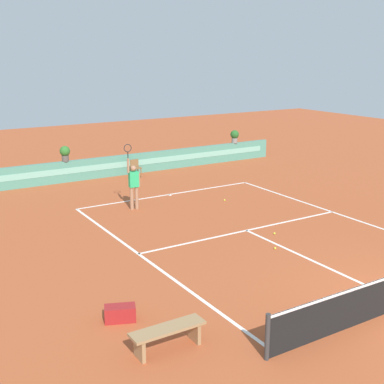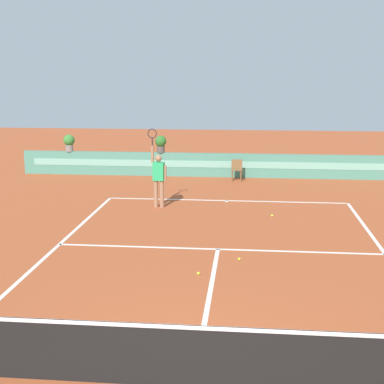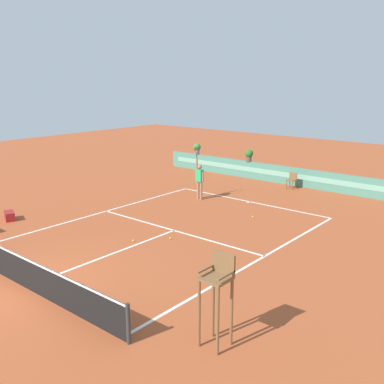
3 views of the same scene
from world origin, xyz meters
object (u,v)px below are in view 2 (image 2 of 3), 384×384
object	(u,v)px
ball_kid_chair	(237,169)
tennis_ball_by_sideline	(272,216)
tennis_player	(159,176)
potted_plant_far_left	(69,142)
tennis_ball_mid_court	(198,273)
potted_plant_left	(161,143)
tennis_ball_near_baseline	(239,259)

from	to	relation	value
ball_kid_chair	tennis_ball_by_sideline	bearing A→B (deg)	-78.11
tennis_player	potted_plant_far_left	world-z (taller)	tennis_player
tennis_ball_by_sideline	ball_kid_chair	bearing A→B (deg)	101.89
tennis_player	tennis_ball_mid_court	world-z (taller)	tennis_player
tennis_ball_by_sideline	potted_plant_left	xyz separation A→B (m)	(-4.47, 6.57, 1.38)
ball_kid_chair	tennis_ball_near_baseline	xyz separation A→B (m)	(0.30, -10.07, -0.44)
tennis_ball_mid_court	potted_plant_far_left	size ratio (longest dim) A/B	0.09
tennis_player	tennis_ball_near_baseline	xyz separation A→B (m)	(2.74, -5.12, -1.02)
tennis_player	potted_plant_left	xyz separation A→B (m)	(-0.81, 5.68, 0.36)
tennis_player	tennis_ball_by_sideline	bearing A→B (deg)	-13.61
tennis_ball_by_sideline	tennis_player	bearing A→B (deg)	166.39
tennis_player	potted_plant_far_left	size ratio (longest dim) A/B	3.57
tennis_ball_near_baseline	potted_plant_left	distance (m)	11.45
tennis_ball_near_baseline	potted_plant_far_left	bearing A→B (deg)	124.91
ball_kid_chair	potted_plant_left	world-z (taller)	potted_plant_left
ball_kid_chair	tennis_ball_near_baseline	world-z (taller)	ball_kid_chair
tennis_ball_mid_court	potted_plant_left	xyz separation A→B (m)	(-2.67, 11.86, 1.38)
tennis_ball_mid_court	tennis_ball_by_sideline	bearing A→B (deg)	71.15
potted_plant_left	tennis_ball_near_baseline	bearing A→B (deg)	-71.83
potted_plant_left	potted_plant_far_left	world-z (taller)	same
ball_kid_chair	tennis_ball_mid_court	size ratio (longest dim) A/B	12.50
potted_plant_left	ball_kid_chair	bearing A→B (deg)	-12.71
tennis_ball_near_baseline	potted_plant_left	xyz separation A→B (m)	(-3.55, 10.80, 1.38)
tennis_ball_near_baseline	tennis_ball_by_sideline	distance (m)	4.33
tennis_ball_near_baseline	potted_plant_left	size ratio (longest dim) A/B	0.09
tennis_ball_by_sideline	potted_plant_far_left	xyz separation A→B (m)	(-8.47, 6.57, 1.38)
tennis_ball_mid_court	tennis_ball_by_sideline	world-z (taller)	same
tennis_player	potted_plant_far_left	xyz separation A→B (m)	(-4.80, 5.68, 0.36)
tennis_ball_by_sideline	potted_plant_far_left	size ratio (longest dim) A/B	0.09
potted_plant_left	potted_plant_far_left	bearing A→B (deg)	180.00
tennis_ball_mid_court	potted_plant_far_left	bearing A→B (deg)	119.32
ball_kid_chair	tennis_player	distance (m)	5.55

